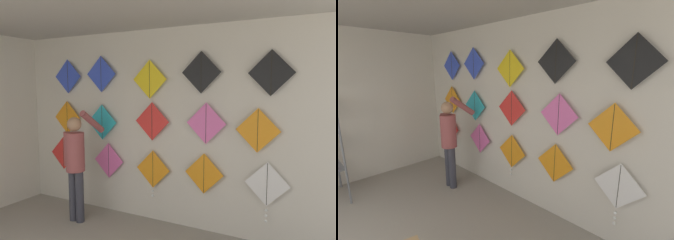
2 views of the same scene
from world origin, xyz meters
TOP-DOWN VIEW (x-y plane):
  - back_panel at (0.00, 3.68)m, footprint 5.58×0.06m
  - shopkeeper at (-0.92, 3.07)m, footprint 0.42×0.57m
  - kite_0 at (-1.71, 3.59)m, footprint 0.55×0.01m
  - kite_1 at (-0.74, 3.59)m, footprint 0.55×0.01m
  - kite_2 at (0.08, 3.59)m, footprint 0.55×0.04m
  - kite_3 at (0.88, 3.59)m, footprint 0.55×0.01m
  - kite_4 at (1.71, 3.59)m, footprint 0.55×0.04m
  - kite_5 at (-1.59, 3.59)m, footprint 0.55×0.01m
  - kite_6 at (-0.85, 3.59)m, footprint 0.55×0.01m
  - kite_7 at (0.06, 3.59)m, footprint 0.55×0.01m
  - kite_8 at (0.90, 3.59)m, footprint 0.55×0.01m
  - kite_9 at (1.58, 3.59)m, footprint 0.55×0.01m
  - kite_10 at (-1.55, 3.59)m, footprint 0.55×0.01m
  - kite_11 at (-0.85, 3.59)m, footprint 0.55×0.01m
  - kite_12 at (0.03, 3.59)m, footprint 0.55×0.01m
  - kite_13 at (0.82, 3.59)m, footprint 0.55×0.01m
  - kite_14 at (1.72, 3.59)m, footprint 0.55×0.01m

SIDE VIEW (x-z plane):
  - kite_4 at x=1.71m, z-range 0.37..1.13m
  - kite_2 at x=0.08m, z-range 0.41..1.10m
  - kite_3 at x=0.88m, z-range 0.54..1.10m
  - kite_1 at x=-0.74m, z-range 0.55..1.10m
  - kite_0 at x=-1.71m, z-range 0.57..1.12m
  - shopkeeper at x=-0.92m, z-range 0.10..1.75m
  - back_panel at x=0.00m, z-range 0.00..2.80m
  - kite_6 at x=-0.85m, z-range 1.15..1.70m
  - kite_9 at x=1.58m, z-range 1.17..1.73m
  - kite_5 at x=-1.59m, z-range 1.19..1.74m
  - kite_7 at x=0.06m, z-range 1.21..1.76m
  - kite_8 at x=0.90m, z-range 1.22..1.78m
  - kite_12 at x=0.03m, z-range 1.81..2.36m
  - kite_10 at x=-1.55m, z-range 1.87..2.43m
  - kite_14 at x=1.72m, z-range 1.87..2.43m
  - kite_13 at x=0.82m, z-range 1.90..2.45m
  - kite_11 at x=-0.85m, z-range 1.90..2.45m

